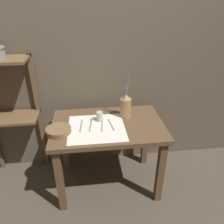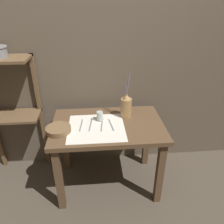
# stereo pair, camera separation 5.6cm
# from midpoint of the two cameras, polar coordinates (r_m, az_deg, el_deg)

# --- Properties ---
(ground_plane) EXTENTS (12.00, 12.00, 0.00)m
(ground_plane) POSITION_cam_midpoint_polar(r_m,az_deg,el_deg) (2.41, -1.65, -17.74)
(ground_plane) COLOR brown
(stone_wall_back) EXTENTS (7.00, 0.06, 2.40)m
(stone_wall_back) POSITION_cam_midpoint_polar(r_m,az_deg,el_deg) (2.18, -3.19, 14.04)
(stone_wall_back) COLOR brown
(stone_wall_back) RESTS_ON ground_plane
(wooden_table) EXTENTS (1.00, 0.65, 0.71)m
(wooden_table) POSITION_cam_midpoint_polar(r_m,az_deg,el_deg) (2.03, -1.87, -5.95)
(wooden_table) COLOR brown
(wooden_table) RESTS_ON ground_plane
(wooden_shelf_unit) EXTENTS (0.53, 0.28, 1.27)m
(wooden_shelf_unit) POSITION_cam_midpoint_polar(r_m,az_deg,el_deg) (2.28, -26.44, 2.84)
(wooden_shelf_unit) COLOR brown
(wooden_shelf_unit) RESTS_ON ground_plane
(linen_cloth) EXTENTS (0.49, 0.47, 0.00)m
(linen_cloth) POSITION_cam_midpoint_polar(r_m,az_deg,el_deg) (1.91, -4.88, -4.16)
(linen_cloth) COLOR white
(linen_cloth) RESTS_ON wooden_table
(pitcher_with_flowers) EXTENTS (0.10, 0.10, 0.44)m
(pitcher_with_flowers) POSITION_cam_midpoint_polar(r_m,az_deg,el_deg) (2.03, 2.79, 1.51)
(pitcher_with_flowers) COLOR #A87F4C
(pitcher_with_flowers) RESTS_ON wooden_table
(wooden_bowl) EXTENTS (0.21, 0.21, 0.05)m
(wooden_bowl) POSITION_cam_midpoint_polar(r_m,az_deg,el_deg) (1.89, -14.62, -4.70)
(wooden_bowl) COLOR brown
(wooden_bowl) RESTS_ON wooden_table
(glass_tumbler_near) EXTENTS (0.06, 0.06, 0.09)m
(glass_tumbler_near) POSITION_cam_midpoint_polar(r_m,az_deg,el_deg) (1.99, -4.07, -1.15)
(glass_tumbler_near) COLOR #B7C1BC
(glass_tumbler_near) RESTS_ON wooden_table
(fork_outer) EXTENTS (0.03, 0.20, 0.00)m
(fork_outer) POSITION_cam_midpoint_polar(r_m,az_deg,el_deg) (1.95, -8.88, -3.56)
(fork_outer) COLOR gray
(fork_outer) RESTS_ON wooden_table
(spoon_inner) EXTENTS (0.04, 0.21, 0.02)m
(spoon_inner) POSITION_cam_midpoint_polar(r_m,az_deg,el_deg) (2.00, -6.25, -2.56)
(spoon_inner) COLOR gray
(spoon_inner) RESTS_ON wooden_table
(spoon_outer) EXTENTS (0.04, 0.21, 0.02)m
(spoon_outer) POSITION_cam_midpoint_polar(r_m,az_deg,el_deg) (1.99, -3.42, -2.55)
(spoon_outer) COLOR gray
(spoon_outer) RESTS_ON wooden_table
(fork_inner) EXTENTS (0.04, 0.20, 0.00)m
(fork_inner) POSITION_cam_midpoint_polar(r_m,az_deg,el_deg) (1.94, -1.04, -3.35)
(fork_inner) COLOR gray
(fork_inner) RESTS_ON wooden_table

